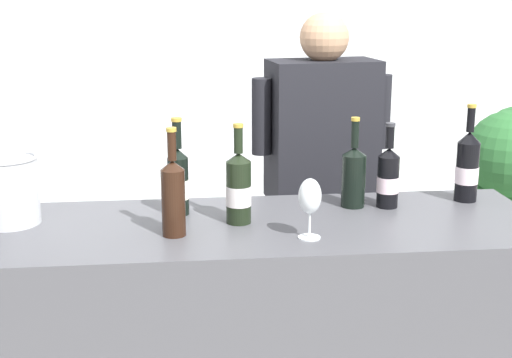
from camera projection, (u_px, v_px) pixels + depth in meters
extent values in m
cube|color=silver|center=(200.00, 38.00, 4.78)|extent=(8.00, 0.10, 2.80)
cylinder|color=black|center=(353.00, 181.00, 2.56)|extent=(0.08, 0.08, 0.18)
cone|color=black|center=(354.00, 151.00, 2.53)|extent=(0.08, 0.08, 0.03)
cylinder|color=black|center=(355.00, 134.00, 2.52)|extent=(0.03, 0.03, 0.09)
cylinder|color=#B79333|center=(356.00, 119.00, 2.50)|extent=(0.03, 0.03, 0.01)
cylinder|color=black|center=(173.00, 203.00, 2.26)|extent=(0.07, 0.07, 0.21)
cone|color=black|center=(172.00, 165.00, 2.23)|extent=(0.07, 0.07, 0.03)
cylinder|color=black|center=(172.00, 146.00, 2.21)|extent=(0.03, 0.03, 0.09)
cylinder|color=#B79333|center=(171.00, 130.00, 2.20)|extent=(0.03, 0.03, 0.01)
cylinder|color=black|center=(178.00, 186.00, 2.47)|extent=(0.07, 0.07, 0.20)
cone|color=black|center=(177.00, 153.00, 2.44)|extent=(0.07, 0.07, 0.03)
cylinder|color=black|center=(177.00, 135.00, 2.43)|extent=(0.03, 0.03, 0.09)
cylinder|color=#B79333|center=(176.00, 120.00, 2.41)|extent=(0.04, 0.04, 0.01)
cylinder|color=silver|center=(178.00, 189.00, 2.47)|extent=(0.07, 0.07, 0.07)
cylinder|color=black|center=(467.00, 172.00, 2.63)|extent=(0.08, 0.08, 0.21)
cone|color=black|center=(470.00, 137.00, 2.59)|extent=(0.08, 0.08, 0.04)
cylinder|color=black|center=(471.00, 120.00, 2.58)|extent=(0.03, 0.03, 0.09)
cylinder|color=#B79333|center=(472.00, 106.00, 2.57)|extent=(0.03, 0.03, 0.01)
cylinder|color=white|center=(467.00, 175.00, 2.63)|extent=(0.08, 0.08, 0.06)
cylinder|color=black|center=(388.00, 182.00, 2.56)|extent=(0.08, 0.08, 0.18)
cone|color=black|center=(389.00, 152.00, 2.53)|extent=(0.08, 0.08, 0.03)
cylinder|color=black|center=(390.00, 137.00, 2.51)|extent=(0.03, 0.03, 0.08)
cylinder|color=#333338|center=(391.00, 125.00, 2.50)|extent=(0.03, 0.03, 0.01)
cylinder|color=silver|center=(388.00, 184.00, 2.56)|extent=(0.08, 0.08, 0.06)
cylinder|color=black|center=(239.00, 192.00, 2.38)|extent=(0.08, 0.08, 0.20)
cone|color=black|center=(238.00, 157.00, 2.35)|extent=(0.08, 0.08, 0.03)
cylinder|color=black|center=(238.00, 140.00, 2.34)|extent=(0.03, 0.03, 0.08)
cylinder|color=#B79333|center=(238.00, 125.00, 2.32)|extent=(0.03, 0.03, 0.01)
cylinder|color=silver|center=(239.00, 195.00, 2.38)|extent=(0.08, 0.08, 0.07)
cylinder|color=silver|center=(309.00, 237.00, 2.26)|extent=(0.07, 0.07, 0.00)
cylinder|color=silver|center=(309.00, 224.00, 2.25)|extent=(0.01, 0.01, 0.08)
ellipsoid|color=silver|center=(310.00, 196.00, 2.22)|extent=(0.07, 0.07, 0.11)
ellipsoid|color=maroon|center=(310.00, 202.00, 2.23)|extent=(0.06, 0.06, 0.04)
cylinder|color=silver|center=(8.00, 191.00, 2.37)|extent=(0.20, 0.20, 0.22)
torus|color=silver|center=(5.00, 158.00, 2.34)|extent=(0.20, 0.20, 0.01)
cube|color=black|center=(318.00, 291.00, 3.24)|extent=(0.43, 0.29, 0.86)
cube|color=black|center=(322.00, 131.00, 3.05)|extent=(0.47, 0.30, 0.58)
sphere|color=tan|center=(324.00, 37.00, 2.96)|extent=(0.20, 0.20, 0.20)
cylinder|color=black|center=(381.00, 111.00, 3.10)|extent=(0.08, 0.08, 0.31)
cylinder|color=black|center=(261.00, 117.00, 2.98)|extent=(0.08, 0.08, 0.31)
cylinder|color=brown|center=(484.00, 306.00, 3.82)|extent=(0.36, 0.36, 0.23)
sphere|color=#2D6B33|center=(493.00, 215.00, 3.74)|extent=(0.40, 0.40, 0.40)
sphere|color=#2D6B33|center=(506.00, 210.00, 3.77)|extent=(0.33, 0.33, 0.33)
sphere|color=#2D6B33|center=(478.00, 229.00, 3.65)|extent=(0.38, 0.38, 0.38)
sphere|color=#2D6B33|center=(491.00, 205.00, 3.72)|extent=(0.40, 0.40, 0.40)
sphere|color=#2D6B33|center=(509.00, 154.00, 3.50)|extent=(0.42, 0.42, 0.42)
cylinder|color=#4C3823|center=(491.00, 230.00, 3.72)|extent=(0.05, 0.05, 0.60)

